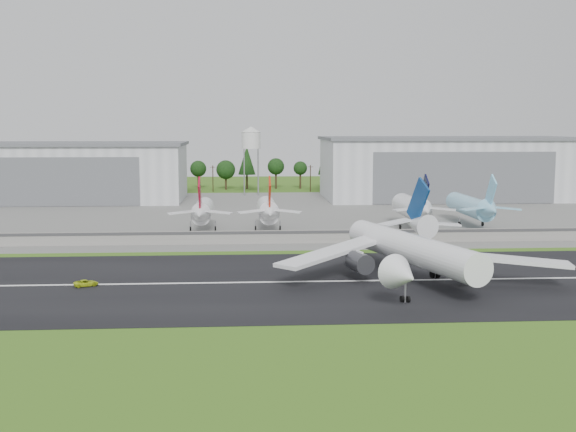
{
  "coord_description": "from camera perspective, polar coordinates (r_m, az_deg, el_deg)",
  "views": [
    {
      "loc": [
        -9.21,
        -124.67,
        29.7
      ],
      "look_at": [
        1.45,
        40.0,
        9.0
      ],
      "focal_mm": 45.0,
      "sensor_mm": 36.0,
      "label": 1
    }
  ],
  "objects": [
    {
      "name": "hangar_west",
      "position": [
        298.66,
        -17.44,
        3.35
      ],
      "size": [
        97.0,
        44.0,
        23.2
      ],
      "color": "silver",
      "rests_on": "ground"
    },
    {
      "name": "parked_jet_navy",
      "position": [
        208.44,
        9.91,
        0.63
      ],
      "size": [
        7.36,
        31.29,
        16.93
      ],
      "color": "white",
      "rests_on": "ground"
    },
    {
      "name": "runway",
      "position": [
        138.2,
        0.2,
        -5.24
      ],
      "size": [
        320.0,
        60.0,
        0.1
      ],
      "primitive_type": "cube",
      "color": "black",
      "rests_on": "ground"
    },
    {
      "name": "blast_fence",
      "position": [
        182.04,
        -0.76,
        -1.66
      ],
      "size": [
        240.0,
        0.61,
        3.5
      ],
      "color": "gray",
      "rests_on": "ground"
    },
    {
      "name": "water_tower",
      "position": [
        309.74,
        -2.94,
        6.19
      ],
      "size": [
        8.4,
        8.4,
        29.4
      ],
      "color": "#99999E",
      "rests_on": "ground"
    },
    {
      "name": "apron",
      "position": [
        246.63,
        -1.54,
        0.24
      ],
      "size": [
        320.0,
        150.0,
        0.1
      ],
      "primitive_type": "cube",
      "color": "slate",
      "rests_on": "ground"
    },
    {
      "name": "parked_jet_red_a",
      "position": [
        202.89,
        -6.78,
        0.39
      ],
      "size": [
        7.36,
        31.29,
        16.5
      ],
      "color": "silver",
      "rests_on": "ground"
    },
    {
      "name": "hangar_east",
      "position": [
        302.06,
        12.52,
        3.74
      ],
      "size": [
        102.0,
        47.0,
        25.2
      ],
      "color": "silver",
      "rests_on": "ground"
    },
    {
      "name": "utility_poles",
      "position": [
        326.15,
        -2.07,
        1.92
      ],
      "size": [
        230.0,
        3.0,
        12.0
      ],
      "primitive_type": null,
      "color": "black",
      "rests_on": "ground"
    },
    {
      "name": "runway_centerline",
      "position": [
        138.19,
        0.2,
        -5.21
      ],
      "size": [
        220.0,
        1.0,
        0.02
      ],
      "primitive_type": "cube",
      "color": "white",
      "rests_on": "runway"
    },
    {
      "name": "treeline",
      "position": [
        341.09,
        -2.15,
        2.15
      ],
      "size": [
        320.0,
        16.0,
        22.0
      ],
      "primitive_type": null,
      "color": "black",
      "rests_on": "ground"
    },
    {
      "name": "parked_jet_skyblue",
      "position": [
        218.38,
        14.42,
        0.73
      ],
      "size": [
        7.36,
        37.29,
        16.68
      ],
      "color": "#89CDEE",
      "rests_on": "ground"
    },
    {
      "name": "ground",
      "position": [
        128.49,
        0.51,
        -6.22
      ],
      "size": [
        600.0,
        600.0,
        0.0
      ],
      "primitive_type": "plane",
      "color": "#325614",
      "rests_on": "ground"
    },
    {
      "name": "parked_jet_red_b",
      "position": [
        202.73,
        -1.6,
        0.47
      ],
      "size": [
        7.36,
        31.29,
        16.63
      ],
      "color": "white",
      "rests_on": "ground"
    },
    {
      "name": "ground_vehicle",
      "position": [
        139.39,
        -15.67,
        -5.12
      ],
      "size": [
        4.9,
        3.73,
        1.24
      ],
      "primitive_type": "imported",
      "rotation": [
        0.0,
        0.0,
        2.0
      ],
      "color": "#AEC317",
      "rests_on": "runway"
    },
    {
      "name": "main_airliner",
      "position": [
        140.3,
        9.7,
        -3.14
      ],
      "size": [
        54.98,
        58.21,
        18.17
      ],
      "rotation": [
        0.0,
        0.0,
        3.43
      ],
      "color": "white",
      "rests_on": "runway"
    }
  ]
}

